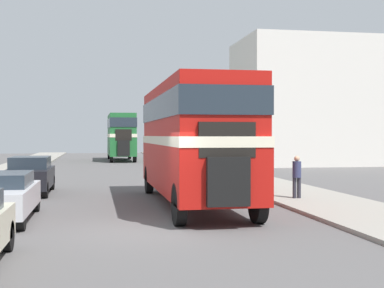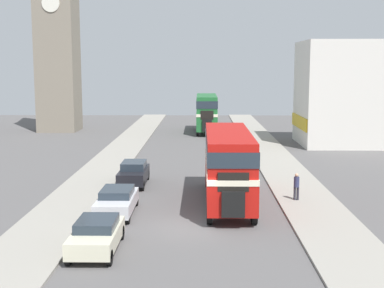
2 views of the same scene
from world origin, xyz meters
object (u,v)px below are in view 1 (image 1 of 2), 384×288
Objects in this scene: double_decker_bus at (192,134)px; bus_distant at (121,133)px; car_parked_far at (30,175)px; car_parked_mid at (0,195)px; pedestrian_walking at (297,174)px.

double_decker_bus is 1.08× the size of bus_distant.
car_parked_far is at bearing 142.07° from double_decker_bus.
bus_distant reaches higher than car_parked_mid.
car_parked_mid is at bearing -98.16° from bus_distant.
double_decker_bus is at bearing -37.93° from car_parked_far.
car_parked_mid is (-5.10, -35.58, -1.90)m from bus_distant.
double_decker_bus reaches higher than car_parked_far.
double_decker_bus reaches higher than car_parked_mid.
pedestrian_walking is (9.91, -4.32, 0.21)m from car_parked_far.
pedestrian_walking is (9.93, 2.70, 0.28)m from car_parked_mid.
bus_distant reaches higher than pedestrian_walking.
double_decker_bus is 7.74m from car_parked_far.
bus_distant is (-0.87, 33.21, 0.15)m from double_decker_bus.
double_decker_bus reaches higher than pedestrian_walking.
car_parked_far is (-5.09, -28.56, -1.82)m from bus_distant.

